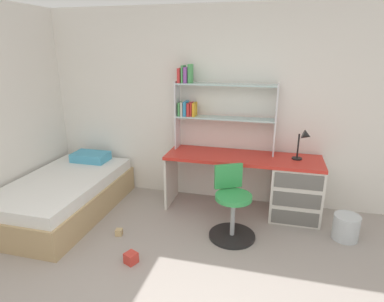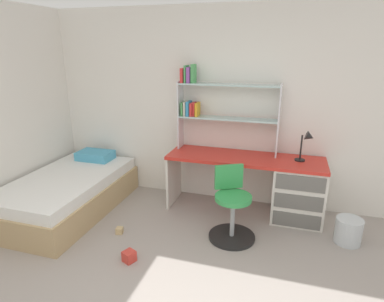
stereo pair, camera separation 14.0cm
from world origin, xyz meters
The scene contains 9 objects.
room_shell centered at (-1.29, 1.31, 1.28)m, with size 5.88×6.45×2.56m.
desk centered at (0.81, 2.41, 0.41)m, with size 1.93×0.58×0.74m.
bookshelf_hutch centered at (-0.14, 2.58, 1.37)m, with size 1.29×0.22×1.10m.
desk_lamp centered at (1.02, 2.43, 1.00)m, with size 0.20×0.17×0.38m.
swivel_chair centered at (0.27, 1.77, 0.32)m, with size 0.52×0.52×0.81m.
bed_platform centered at (-1.88, 1.78, 0.24)m, with size 1.09×1.87×0.59m.
waste_bin centered at (1.51, 2.02, 0.14)m, with size 0.28×0.28×0.28m, color silver.
toy_block_red_1 centered at (-0.62, 1.03, 0.06)m, with size 0.11×0.11×0.11m, color red.
toy_block_natural_3 centered at (-0.96, 1.45, 0.04)m, with size 0.07×0.07×0.07m, color tan.
Camera 1 is at (0.64, -1.44, 2.03)m, focal length 30.12 mm.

